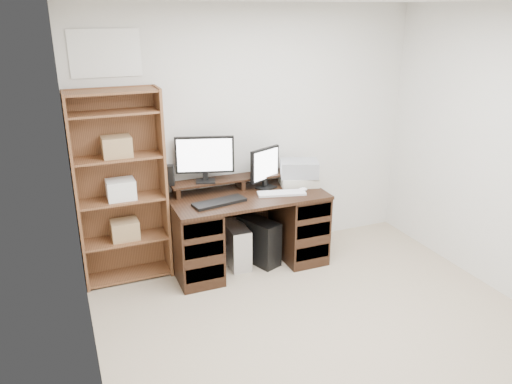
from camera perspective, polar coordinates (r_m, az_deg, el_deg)
room at (r=3.35m, az=12.25°, el=-0.96°), size 3.54×4.04×2.54m
desk at (r=4.95m, az=-0.93°, el=-4.22°), size 1.50×0.70×0.75m
riser_shelf at (r=4.96m, az=-1.83°, el=1.48°), size 1.40×0.22×0.12m
monitor_wide at (r=4.77m, az=-5.88°, el=4.05°), size 0.55×0.21×0.44m
monitor_small at (r=4.92m, az=1.03°, el=2.92°), size 0.36×0.21×0.41m
speaker at (r=4.75m, az=-9.79°, el=1.90°), size 0.10×0.10×0.19m
keyboard_black at (r=4.60m, az=-4.21°, el=-1.18°), size 0.52×0.25×0.03m
keyboard_white at (r=4.82m, az=2.94°, el=-0.14°), size 0.48×0.24×0.02m
mouse at (r=4.92m, az=5.38°, el=0.30°), size 0.09×0.06×0.04m
printer at (r=5.09m, az=4.91°, el=1.33°), size 0.43×0.36×0.09m
basket at (r=5.05m, az=4.95°, el=2.70°), size 0.45×0.39×0.16m
tower_silver at (r=5.02m, az=-2.30°, el=-6.08°), size 0.20×0.43×0.42m
tower_black at (r=5.07m, az=0.32°, el=-5.60°), size 0.35×0.50×0.46m
bookshelf at (r=4.69m, az=-15.24°, el=0.59°), size 0.80×0.30×1.80m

